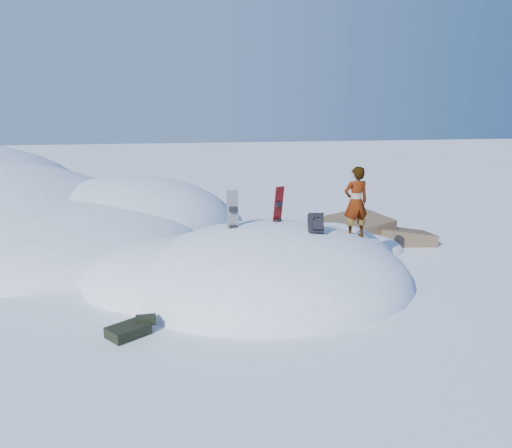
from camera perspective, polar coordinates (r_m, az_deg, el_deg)
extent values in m
plane|color=white|center=(12.24, 1.60, -6.93)|extent=(120.00, 120.00, 0.00)
ellipsoid|color=white|center=(12.24, 1.60, -6.93)|extent=(7.00, 6.00, 3.00)
ellipsoid|color=white|center=(12.47, -9.01, -6.71)|extent=(4.40, 4.00, 2.20)
ellipsoid|color=white|center=(13.50, 8.18, -5.18)|extent=(3.60, 3.20, 2.50)
ellipsoid|color=white|center=(16.94, -23.08, -2.42)|extent=(10.00, 9.00, 2.80)
ellipsoid|color=white|center=(19.11, -14.45, -0.19)|extent=(8.00, 8.00, 3.60)
ellipsoid|color=white|center=(15.91, -21.90, -3.25)|extent=(6.00, 5.00, 1.80)
cube|color=brown|center=(16.45, 10.78, -1.68)|extent=(2.82, 2.41, 1.62)
cube|color=brown|center=(16.86, 16.28, -2.32)|extent=(2.16, 1.80, 1.33)
cube|color=brown|center=(17.78, 10.99, -0.96)|extent=(2.08, 2.01, 1.10)
ellipsoid|color=white|center=(15.44, 10.89, -3.01)|extent=(3.20, 2.40, 1.00)
cube|color=#BC0A0C|center=(12.27, 2.46, 1.00)|extent=(0.34, 0.31, 1.44)
cube|color=black|center=(12.16, 2.55, 2.28)|extent=(0.21, 0.18, 0.13)
cube|color=black|center=(12.25, 2.53, 0.28)|extent=(0.21, 0.18, 0.13)
cube|color=black|center=(11.76, -2.69, 0.34)|extent=(0.28, 0.14, 1.46)
cube|color=black|center=(11.64, -2.65, 1.68)|extent=(0.19, 0.13, 0.12)
cube|color=black|center=(11.73, -2.63, -0.42)|extent=(0.19, 0.13, 0.12)
cube|color=black|center=(11.51, 6.82, 0.03)|extent=(0.40, 0.46, 0.52)
cube|color=black|center=(11.37, 7.07, -0.02)|extent=(0.26, 0.24, 0.28)
cylinder|color=black|center=(11.34, 6.56, 0.48)|extent=(0.04, 0.19, 0.34)
cylinder|color=black|center=(11.41, 7.54, 0.53)|extent=(0.04, 0.19, 0.34)
cube|color=black|center=(9.81, -14.43, -11.72)|extent=(0.88, 0.82, 0.20)
cube|color=black|center=(9.98, -12.48, -10.65)|extent=(0.40, 0.29, 0.13)
imported|color=slate|center=(12.23, 11.34, 2.46)|extent=(0.65, 0.45, 1.73)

